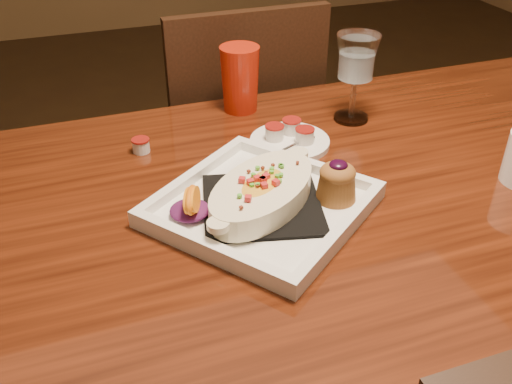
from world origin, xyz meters
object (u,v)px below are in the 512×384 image
object	(u,v)px
plate	(267,197)
chair_far	(236,149)
goblet	(356,62)
red_tumbler	(240,79)
saucer	(290,139)
table	(339,237)

from	to	relation	value
plate	chair_far	bearing A→B (deg)	40.04
goblet	red_tumbler	distance (m)	0.25
goblet	red_tumbler	xyz separation A→B (m)	(-0.21, 0.13, -0.06)
plate	saucer	bearing A→B (deg)	21.48
saucer	plate	bearing A→B (deg)	-121.32
goblet	red_tumbler	size ratio (longest dim) A/B	1.30
saucer	red_tumbler	world-z (taller)	red_tumbler
goblet	chair_far	bearing A→B (deg)	111.39
chair_far	plate	xyz separation A→B (m)	(-0.14, -0.64, 0.27)
table	plate	world-z (taller)	plate
chair_far	goblet	world-z (taller)	goblet
table	plate	bearing A→B (deg)	-177.83
table	plate	xyz separation A→B (m)	(-0.14, -0.01, 0.12)
goblet	saucer	bearing A→B (deg)	-159.89
red_tumbler	plate	bearing A→B (deg)	-101.71
goblet	table	bearing A→B (deg)	-119.68
table	goblet	size ratio (longest dim) A/B	8.08
plate	red_tumbler	bearing A→B (deg)	41.10
chair_far	plate	world-z (taller)	chair_far
chair_far	plate	size ratio (longest dim) A/B	2.17
goblet	saucer	size ratio (longest dim) A/B	1.17
chair_far	saucer	bearing A→B (deg)	87.10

